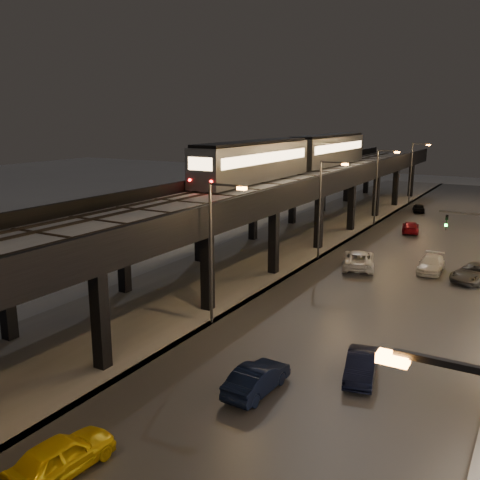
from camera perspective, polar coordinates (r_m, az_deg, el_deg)
The scene contains 20 objects.
ground at distance 25.22m, azimuth -18.70°, elevation -18.36°, with size 220.00×220.00×0.00m, color silver.
road_surface at distance 51.26m, azimuth 18.53°, elevation -2.09°, with size 17.00×120.00×0.06m, color #46474D.
under_viaduct_pavement at distance 55.32m, azimuth 4.74°, elevation -0.35°, with size 11.00×120.00×0.06m, color #9FA1A8.
elevated_viaduct at distance 51.48m, azimuth 3.36°, elevation 4.99°, with size 9.00×100.00×6.30m.
viaduct_trackbed at distance 51.49m, azimuth 3.42°, elevation 5.85°, with size 8.40×100.00×0.32m.
viaduct_parapet_streetside at distance 49.68m, azimuth 7.97°, elevation 6.03°, with size 0.30×100.00×1.10m, color black.
viaduct_parapet_far at distance 53.52m, azimuth -0.75°, elevation 6.65°, with size 0.30×100.00×1.10m, color black.
streetlight_left_1 at distance 32.70m, azimuth -2.74°, elevation -0.42°, with size 2.57×0.28×9.00m.
streetlight_left_2 at distance 48.54m, azimuth 8.80°, elevation 3.91°, with size 2.57×0.28×9.00m.
streetlight_left_3 at distance 65.51m, azimuth 14.57°, elevation 6.01°, with size 2.57×0.28×9.00m.
streetlight_left_4 at distance 82.91m, azimuth 17.96°, elevation 7.21°, with size 2.57×0.28×9.00m.
subway_train at distance 62.52m, azimuth 6.08°, elevation 9.07°, with size 3.22×39.74×3.86m.
car_taxi at distance 22.07m, azimuth -18.52°, elevation -21.08°, with size 1.71×4.25×1.45m, color yellow.
car_near_white at distance 26.17m, azimuth 1.82°, elevation -14.65°, with size 1.47×4.22×1.39m, color black.
car_mid_silver at distance 47.20m, azimuth 12.52°, elevation -2.07°, with size 2.53×5.49×1.52m, color white.
car_mid_dark at distance 62.90m, azimuth 17.72°, elevation 1.26°, with size 1.76×4.34×1.26m, color maroon.
car_far_white at distance 76.77m, azimuth 18.53°, elevation 3.25°, with size 1.45×3.60×1.23m, color black.
car_onc_silver at distance 28.07m, azimuth 12.76°, elevation -13.05°, with size 1.39×3.99×1.31m, color black.
car_onc_dark at distance 46.29m, azimuth 23.67°, elevation -3.28°, with size 2.31×5.00×1.39m, color #505151.
car_onc_white at distance 47.72m, azimuth 19.70°, elevation -2.50°, with size 1.86×4.58×1.33m, color white.
Camera 1 is at (16.76, -13.75, 12.89)m, focal length 40.00 mm.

